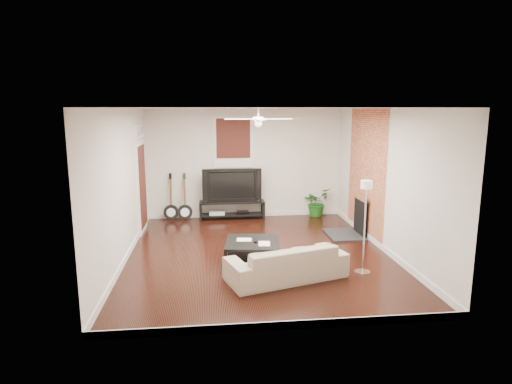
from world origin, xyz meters
TOP-DOWN VIEW (x-y plane):
  - room at (0.00, 0.00)m, footprint 5.01×6.01m
  - brick_accent at (2.49, 1.00)m, footprint 0.02×2.20m
  - fireplace at (2.20, 1.00)m, footprint 0.80×1.10m
  - window_back at (-0.30, 2.97)m, footprint 1.00×0.06m
  - door_left at (-2.46, 1.90)m, footprint 0.08×1.00m
  - tv_stand at (-0.36, 2.78)m, footprint 1.66×0.44m
  - tv at (-0.36, 2.80)m, footprint 1.49×0.19m
  - coffee_table at (-0.16, -0.49)m, footprint 1.08×1.08m
  - sofa at (0.32, -1.31)m, footprint 2.13×1.34m
  - floor_lamp at (1.67, -1.21)m, footprint 0.34×0.34m
  - potted_plant at (1.86, 2.81)m, footprint 0.89×0.88m
  - guitar_left at (-1.90, 2.75)m, footprint 0.38×0.28m
  - guitar_right at (-1.55, 2.72)m, footprint 0.39×0.29m
  - ceiling_fan at (0.00, 0.00)m, footprint 1.24×1.24m

SIDE VIEW (x-z plane):
  - coffee_table at x=-0.16m, z-range 0.00..0.41m
  - tv_stand at x=-0.36m, z-range 0.00..0.46m
  - sofa at x=0.32m, z-range 0.00..0.58m
  - potted_plant at x=1.86m, z-range 0.00..0.75m
  - fireplace at x=2.20m, z-range 0.00..0.92m
  - guitar_left at x=-1.90m, z-range 0.00..1.22m
  - guitar_right at x=-1.55m, z-range 0.00..1.22m
  - floor_lamp at x=1.67m, z-range 0.00..1.63m
  - tv at x=-0.36m, z-range 0.46..1.32m
  - door_left at x=-2.46m, z-range 0.00..2.50m
  - room at x=0.00m, z-range 0.00..2.80m
  - brick_accent at x=2.49m, z-range 0.00..2.80m
  - window_back at x=-0.30m, z-range 1.30..2.60m
  - ceiling_fan at x=0.00m, z-range 2.44..2.76m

